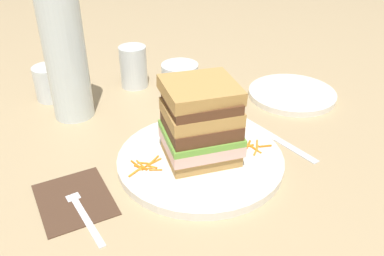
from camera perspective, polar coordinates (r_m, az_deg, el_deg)
name	(u,v)px	position (r m, az deg, el deg)	size (l,w,h in m)	color
ground_plane	(197,160)	(0.72, 0.69, -4.38)	(3.00, 3.00, 0.00)	tan
main_plate	(201,160)	(0.71, 1.19, -4.37)	(0.28, 0.28, 0.01)	white
sandwich	(201,123)	(0.67, 1.20, 0.74)	(0.14, 0.13, 0.14)	tan
carrot_shred_0	(153,163)	(0.69, -5.36, -4.75)	(0.00, 0.00, 0.03)	orange
carrot_shred_1	(145,169)	(0.68, -6.44, -5.64)	(0.00, 0.00, 0.03)	orange
carrot_shred_2	(141,167)	(0.68, -7.04, -5.38)	(0.00, 0.00, 0.02)	orange
carrot_shred_3	(153,168)	(0.68, -5.40, -5.49)	(0.00, 0.00, 0.02)	orange
carrot_shred_4	(144,163)	(0.69, -6.62, -4.81)	(0.00, 0.00, 0.02)	orange
carrot_shred_5	(156,170)	(0.67, -5.02, -5.75)	(0.00, 0.00, 0.02)	orange
carrot_shred_6	(142,165)	(0.69, -6.92, -5.08)	(0.00, 0.00, 0.03)	orange
carrot_shred_7	(137,165)	(0.69, -7.57, -5.08)	(0.00, 0.00, 0.03)	orange
carrot_shred_8	(153,160)	(0.69, -5.31, -4.46)	(0.00, 0.00, 0.03)	orange
carrot_shred_9	(136,172)	(0.67, -7.74, -6.03)	(0.00, 0.00, 0.03)	orange
carrot_shred_10	(255,149)	(0.73, 8.71, -2.87)	(0.00, 0.00, 0.03)	orange
carrot_shred_11	(257,145)	(0.74, 8.91, -2.36)	(0.00, 0.00, 0.03)	orange
carrot_shred_12	(248,146)	(0.73, 7.66, -2.50)	(0.00, 0.00, 0.02)	orange
carrot_shred_13	(252,147)	(0.73, 8.31, -2.63)	(0.00, 0.00, 0.02)	orange
carrot_shred_14	(248,145)	(0.74, 7.74, -2.26)	(0.00, 0.00, 0.02)	orange
carrot_shred_15	(256,150)	(0.72, 8.80, -3.05)	(0.00, 0.00, 0.03)	orange
carrot_shred_16	(265,146)	(0.74, 10.05, -2.45)	(0.00, 0.00, 0.02)	orange
napkin_dark	(75,200)	(0.66, -15.79, -9.50)	(0.11, 0.13, 0.00)	#4C3323
fork	(80,207)	(0.64, -15.17, -10.42)	(0.03, 0.17, 0.00)	silver
knife	(277,139)	(0.79, 11.58, -1.44)	(0.04, 0.20, 0.00)	silver
juice_glass	(180,86)	(0.87, -1.65, 5.72)	(0.08, 0.08, 0.09)	white
water_bottle	(65,51)	(0.83, -17.08, 10.09)	(0.08, 0.08, 0.30)	silver
empty_tumbler_0	(133,67)	(0.97, -8.04, 8.33)	(0.06, 0.06, 0.10)	silver
empty_tumbler_1	(50,83)	(0.95, -18.90, 5.89)	(0.07, 0.07, 0.07)	silver
side_plate	(292,94)	(0.95, 13.57, 4.57)	(0.19, 0.19, 0.01)	white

